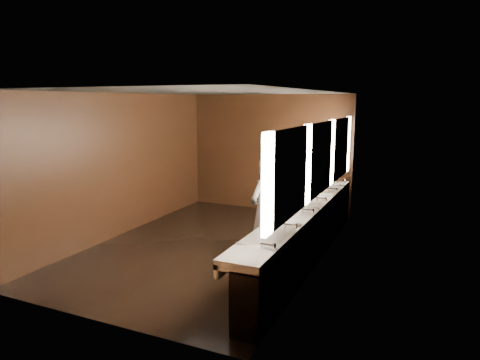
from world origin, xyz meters
TOP-DOWN VIEW (x-y plane):
  - floor at (0.00, 0.00)m, footprint 6.00×6.00m
  - ceiling at (0.00, 0.00)m, footprint 4.00×6.00m
  - wall_back at (0.00, 3.00)m, footprint 4.00×0.02m
  - wall_front at (0.00, -3.00)m, footprint 4.00×0.02m
  - wall_left at (-2.00, 0.00)m, footprint 0.02×6.00m
  - wall_right at (2.00, 0.00)m, footprint 0.02×6.00m
  - sink_counter at (1.79, 0.00)m, footprint 0.55×5.40m
  - mirror_band at (1.98, -0.00)m, footprint 0.06×5.03m
  - person at (1.17, -0.36)m, footprint 0.58×0.74m
  - trash_bin at (1.58, -1.79)m, footprint 0.35×0.35m

SIDE VIEW (x-z plane):
  - floor at x=0.00m, z-range 0.00..0.00m
  - trash_bin at x=1.58m, z-range 0.00..0.50m
  - sink_counter at x=1.79m, z-range -0.01..1.00m
  - person at x=1.17m, z-range 0.00..1.78m
  - wall_back at x=0.00m, z-range 0.00..2.80m
  - wall_front at x=0.00m, z-range 0.00..2.80m
  - wall_left at x=-2.00m, z-range 0.00..2.80m
  - wall_right at x=2.00m, z-range 0.00..2.80m
  - mirror_band at x=1.98m, z-range 1.17..2.32m
  - ceiling at x=0.00m, z-range 2.79..2.81m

